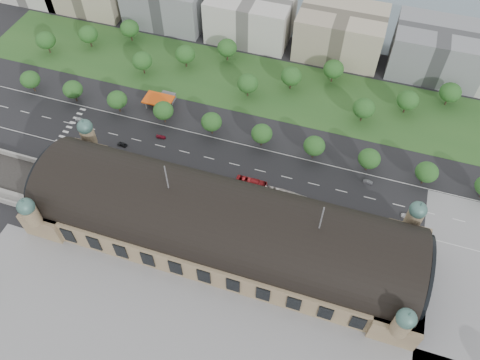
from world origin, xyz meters
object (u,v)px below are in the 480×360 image
(parked_car_2, at_px, (103,154))
(bus_west, at_px, (251,183))
(traffic_car_6, at_px, (407,216))
(traffic_car_5, at_px, (368,182))
(traffic_car_2, at_px, (122,144))
(parked_car_4, at_px, (183,174))
(traffic_car_1, at_px, (80,120))
(parked_car_3, at_px, (172,172))
(bus_east, at_px, (291,197))
(bus_mid, at_px, (279,193))
(petrol_station, at_px, (164,98))
(parked_car_5, at_px, (146,165))
(parked_car_0, at_px, (75,148))
(parked_car_1, at_px, (85,151))
(parked_car_6, at_px, (186,176))
(traffic_car_3, at_px, (161,137))

(parked_car_2, bearing_deg, bus_west, 67.72)
(traffic_car_6, bearing_deg, traffic_car_5, -128.75)
(traffic_car_5, bearing_deg, traffic_car_2, 100.16)
(parked_car_4, bearing_deg, traffic_car_1, -128.13)
(traffic_car_1, bearing_deg, parked_car_3, -107.43)
(bus_east, bearing_deg, bus_mid, 91.85)
(traffic_car_2, relative_size, bus_east, 0.35)
(petrol_station, relative_size, parked_car_4, 2.82)
(parked_car_5, bearing_deg, bus_west, 65.66)
(traffic_car_5, bearing_deg, bus_east, 126.38)
(traffic_car_6, bearing_deg, bus_east, -85.15)
(petrol_station, relative_size, bus_east, 1.06)
(parked_car_0, distance_m, bus_mid, 95.44)
(parked_car_1, bearing_deg, petrol_station, 121.76)
(parked_car_6, bearing_deg, traffic_car_5, 74.80)
(traffic_car_3, xyz_separation_m, parked_car_0, (-34.40, -18.69, 0.11))
(traffic_car_6, xyz_separation_m, parked_car_5, (-112.23, -8.11, 0.12))
(parked_car_5, height_order, bus_mid, bus_mid)
(traffic_car_1, relative_size, traffic_car_6, 0.96)
(parked_car_0, xyz_separation_m, parked_car_2, (14.03, 0.85, 0.04))
(traffic_car_2, relative_size, bus_mid, 0.35)
(traffic_car_3, xyz_separation_m, traffic_car_6, (113.12, -9.73, 0.02))
(parked_car_5, relative_size, bus_mid, 0.42)
(parked_car_2, distance_m, parked_car_4, 38.58)
(parked_car_1, bearing_deg, traffic_car_5, 68.70)
(traffic_car_3, distance_m, parked_car_0, 39.15)
(traffic_car_1, distance_m, parked_car_6, 63.26)
(bus_west, bearing_deg, parked_car_0, 93.62)
(parked_car_6, bearing_deg, parked_car_2, -120.71)
(parked_car_3, bearing_deg, parked_car_2, -122.39)
(parked_car_1, xyz_separation_m, bus_west, (77.53, 4.71, 1.22))
(traffic_car_1, bearing_deg, parked_car_0, -158.72)
(parked_car_0, relative_size, parked_car_1, 0.95)
(traffic_car_6, bearing_deg, parked_car_2, -89.09)
(petrol_station, distance_m, parked_car_0, 48.77)
(parked_car_0, xyz_separation_m, parked_car_4, (52.62, 0.85, 0.07))
(bus_west, height_order, bus_east, bus_west)
(petrol_station, relative_size, parked_car_0, 3.07)
(petrol_station, height_order, traffic_car_3, petrol_station)
(traffic_car_2, xyz_separation_m, parked_car_2, (-5.33, -7.96, 0.15))
(bus_west, relative_size, bus_mid, 1.02)
(parked_car_5, height_order, parked_car_6, parked_car_5)
(traffic_car_5, relative_size, parked_car_0, 0.89)
(parked_car_5, bearing_deg, parked_car_6, 60.95)
(parked_car_3, bearing_deg, parked_car_1, -121.29)
(parked_car_1, distance_m, parked_car_6, 49.19)
(traffic_car_5, height_order, traffic_car_6, traffic_car_5)
(parked_car_1, xyz_separation_m, parked_car_3, (42.28, 0.81, 0.11))
(traffic_car_1, distance_m, parked_car_3, 56.61)
(petrol_station, xyz_separation_m, bus_mid, (69.29, -38.06, -1.10))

